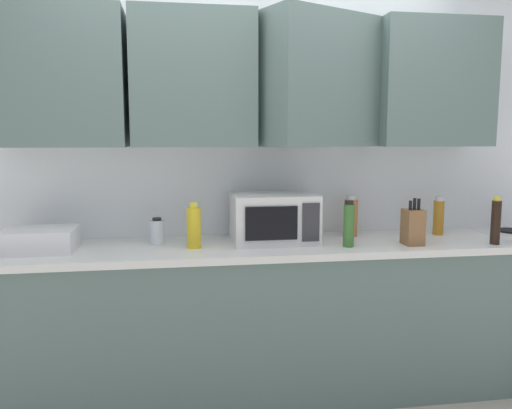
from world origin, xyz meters
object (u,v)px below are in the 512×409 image
Objects in this scene: bottle_amber_vinegar at (439,216)px; microwave at (274,218)px; knife_block at (413,227)px; bottle_green_oil at (349,224)px; bottle_yellow_mustard at (194,227)px; bottle_soy_dark at (496,222)px; dish_rack at (39,240)px; bottle_spice_jar at (351,217)px; bottle_clear_tall at (157,232)px.

microwave is at bearing -176.82° from bottle_amber_vinegar.
bottle_amber_vinegar is at bearing 41.39° from knife_block.
bottle_green_oil is (0.38, -0.20, -0.01)m from microwave.
bottle_yellow_mustard is at bearing 175.07° from knife_block.
bottle_green_oil is at bearing 175.53° from bottle_soy_dark.
dish_rack is 1.51× the size of bottle_yellow_mustard.
bottle_yellow_mustard is 1.00× the size of bottle_spice_jar.
bottle_clear_tall is (-1.73, -0.01, -0.04)m from bottle_amber_vinegar.
bottle_soy_dark is (2.51, -0.22, 0.07)m from dish_rack.
dish_rack is at bearing -171.71° from bottle_clear_tall.
bottle_amber_vinegar is at bearing 5.86° from bottle_yellow_mustard.
bottle_green_oil is at bearing -13.00° from bottle_clear_tall.
bottle_spice_jar reaches higher than bottle_amber_vinegar.
bottle_amber_vinegar is 0.87× the size of bottle_soy_dark.
dish_rack is 0.62m from bottle_clear_tall.
bottle_amber_vinegar reaches higher than dish_rack.
dish_rack is at bearing -178.00° from microwave.
bottle_spice_jar is 0.32m from bottle_green_oil.
bottle_green_oil is at bearing -5.23° from dish_rack.
bottle_yellow_mustard is 1.53m from bottle_amber_vinegar.
microwave is 1.75× the size of bottle_soy_dark.
bottle_amber_vinegar is (1.06, 0.06, -0.03)m from microwave.
bottle_spice_jar is 0.92× the size of bottle_soy_dark.
dish_rack is 1.47× the size of bottle_green_oil.
bottle_spice_jar is at bearing 68.71° from bottle_green_oil.
bottle_yellow_mustard reaches higher than bottle_clear_tall.
bottle_green_oil is (-0.67, -0.26, 0.01)m from bottle_amber_vinegar.
bottle_green_oil is at bearing -6.76° from bottle_yellow_mustard.
bottle_soy_dark is (1.69, -0.17, 0.01)m from bottle_yellow_mustard.
bottle_soy_dark is at bearing -26.78° from bottle_spice_jar.
bottle_soy_dark is at bearing -12.12° from microwave.
microwave is at bearing 2.00° from dish_rack.
bottle_yellow_mustard is 0.85m from bottle_green_oil.
bottle_clear_tall is 1.08m from bottle_green_oil.
bottle_green_oil is at bearing 179.25° from knife_block.
bottle_soy_dark is at bearing -5.62° from bottle_yellow_mustard.
bottle_yellow_mustard is 0.99m from bottle_spice_jar.
bottle_soy_dark is 0.85m from bottle_green_oil.
bottle_soy_dark is at bearing -62.04° from bottle_amber_vinegar.
bottle_green_oil reaches higher than dish_rack.
bottle_clear_tall is 0.58× the size of bottle_green_oil.
bottle_soy_dark is at bearing -9.25° from bottle_clear_tall.
microwave is 1.26m from bottle_soy_dark.
dish_rack is 1.79m from bottle_spice_jar.
bottle_green_oil is (1.67, -0.15, 0.07)m from dish_rack.
bottle_soy_dark reaches higher than bottle_yellow_mustard.
knife_block is (2.05, -0.16, 0.04)m from dish_rack.
bottle_yellow_mustard is at bearing -168.29° from bottle_spice_jar.
knife_block reaches higher than bottle_green_oil.
dish_rack is 1.68m from bottle_green_oil.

